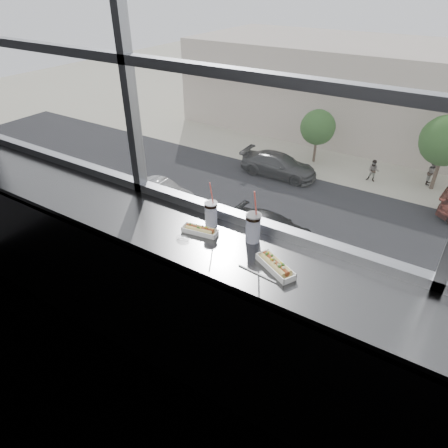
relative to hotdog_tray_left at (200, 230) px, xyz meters
The scene contains 21 objects.
wall_back_lower 0.69m from the hotdog_tray_left, 38.66° to the left, with size 6.00×6.00×0.00m, color black.
window_glass 1.24m from the hotdog_tray_left, 40.90° to the left, with size 6.00×6.00×0.00m, color silver.
window_mullions 1.24m from the hotdog_tray_left, 38.66° to the left, with size 6.00×0.08×2.40m, color gray, non-canonical shape.
counter 0.31m from the hotdog_tray_left, ahead, with size 6.00×0.55×0.06m, color #555555.
counter_fascia 0.71m from the hotdog_tray_left, 43.67° to the right, with size 6.00×0.04×1.04m, color #555555.
hotdog_tray_left is the anchor object (origin of this frame).
hotdog_tray_right 0.55m from the hotdog_tray_left, ahead, with size 0.27×0.20×0.06m.
soda_cup_left 0.13m from the hotdog_tray_left, 86.96° to the left, with size 0.08×0.08×0.31m.
soda_cup_right 0.33m from the hotdog_tray_left, 18.30° to the left, with size 0.09×0.09×0.34m.
loose_straw 0.51m from the hotdog_tray_left, 18.13° to the right, with size 0.01×0.01×0.24m, color white.
wrapper 0.12m from the hotdog_tray_left, 110.47° to the right, with size 0.09×0.07×0.02m, color silver.
plaza_near 14.11m from the hotdog_tray_left, 87.61° to the left, with size 50.00×14.00×0.04m, color #ACA891.
street_asphalt 23.58m from the hotdog_tray_left, 89.15° to the left, with size 80.00×10.00×0.06m, color black.
far_sidewalk 30.73m from the hotdog_tray_left, 89.39° to the left, with size 80.00×6.00×0.04m, color #ACA891.
car_near_a 24.80m from the hotdog_tray_left, 132.95° to the left, with size 5.91×2.46×1.97m, color gray.
car_near_b 20.79m from the hotdog_tray_left, 112.62° to the left, with size 5.94×2.47×1.98m, color black.
car_far_a 28.53m from the hotdog_tray_left, 113.08° to the left, with size 6.81×2.84×2.27m, color #373737.
pedestrian_a 29.59m from the hotdog_tray_left, 98.34° to the left, with size 0.89×0.67×2.01m, color #66605B.
pedestrian_b 31.02m from the hotdog_tray_left, 90.43° to the left, with size 0.95×0.71×2.13m, color #66605B.
tree_left 31.03m from the hotdog_tray_left, 107.71° to the left, with size 2.78×2.78×4.35m.
tree_center 29.48m from the hotdog_tray_left, 89.92° to the left, with size 3.47×3.47×5.42m.
Camera 1 is at (0.91, -0.37, 2.46)m, focal length 32.00 mm.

